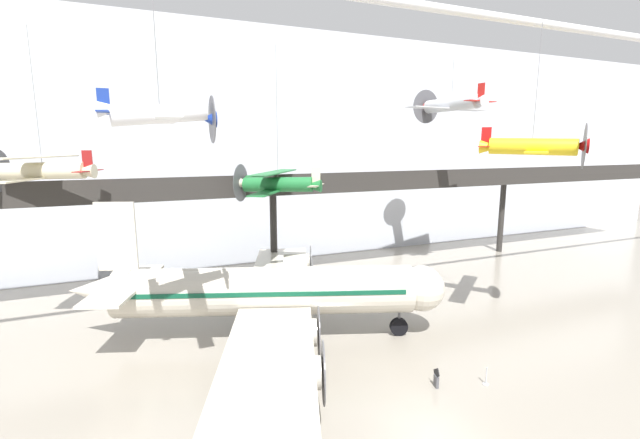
{
  "coord_description": "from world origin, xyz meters",
  "views": [
    {
      "loc": [
        -11.98,
        -14.76,
        13.68
      ],
      "look_at": [
        -0.37,
        12.96,
        8.38
      ],
      "focal_mm": 24.0,
      "sensor_mm": 36.0,
      "label": 1
    }
  ],
  "objects": [
    {
      "name": "ground_plane",
      "position": [
        0.0,
        0.0,
        0.0
      ],
      "size": [
        260.0,
        260.0,
        0.0
      ],
      "primitive_type": "plane",
      "color": "gray"
    },
    {
      "name": "suspended_plane_cream_biplane",
      "position": [
        -18.55,
        21.86,
        11.82
      ],
      "size": [
        7.68,
        8.92,
        11.59
      ],
      "rotation": [
        0.0,
        0.0,
        2.77
      ],
      "color": "beige"
    },
    {
      "name": "mezzanine_walkway",
      "position": [
        0.0,
        24.94,
        9.23
      ],
      "size": [
        110.0,
        3.2,
        10.93
      ],
      "color": "#2D2B28",
      "rests_on": "ground"
    },
    {
      "name": "stanchion_barrier",
      "position": [
        5.61,
        2.43,
        0.33
      ],
      "size": [
        0.36,
        0.36,
        1.08
      ],
      "color": "#B2B5BA",
      "rests_on": "ground"
    },
    {
      "name": "suspended_plane_yellow_lowwing",
      "position": [
        13.93,
        7.9,
        13.49
      ],
      "size": [
        7.49,
        7.2,
        9.86
      ],
      "rotation": [
        0.0,
        0.0,
        5.41
      ],
      "color": "yellow"
    },
    {
      "name": "suspended_plane_silver_racer",
      "position": [
        17.27,
        20.87,
        17.6
      ],
      "size": [
        10.01,
        8.18,
        6.13
      ],
      "rotation": [
        0.0,
        0.0,
        1.68
      ],
      "color": "silver"
    },
    {
      "name": "suspended_plane_white_twin",
      "position": [
        -10.95,
        6.84,
        15.04
      ],
      "size": [
        5.21,
        6.37,
        8.25
      ],
      "rotation": [
        0.0,
        0.0,
        6.27
      ],
      "color": "silver"
    },
    {
      "name": "hangar_back_wall",
      "position": [
        0.0,
        34.45,
        13.29
      ],
      "size": [
        140.0,
        3.0,
        26.58
      ],
      "color": "silver",
      "rests_on": "ground"
    },
    {
      "name": "suspended_plane_green_biplane",
      "position": [
        -1.12,
        20.56,
        10.31
      ],
      "size": [
        7.76,
        8.41,
        13.04
      ],
      "rotation": [
        0.0,
        0.0,
        2.53
      ],
      "color": "#1E6B33"
    },
    {
      "name": "info_sign_pedestal",
      "position": [
        2.78,
        3.31,
        0.46
      ],
      "size": [
        0.24,
        0.77,
        1.24
      ],
      "rotation": [
        0.0,
        0.0,
        -0.22
      ],
      "color": "#4C4C51",
      "rests_on": "ground"
    },
    {
      "name": "airliner_silver_main",
      "position": [
        -4.55,
        13.16,
        3.49
      ],
      "size": [
        25.25,
        29.46,
        9.91
      ],
      "rotation": [
        0.0,
        0.0,
        -0.34
      ],
      "color": "beige",
      "rests_on": "ground"
    }
  ]
}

